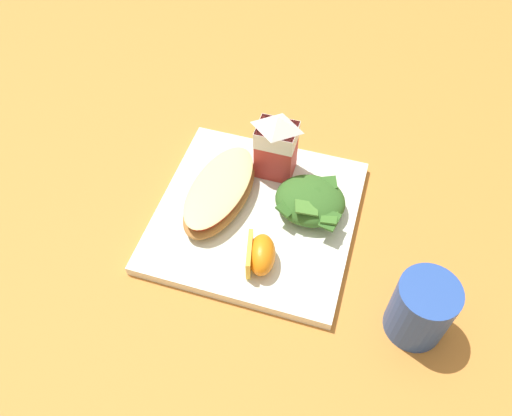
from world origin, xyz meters
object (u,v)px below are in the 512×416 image
object	(u,v)px
orange_wedge_front	(260,255)
drinking_blue_cup	(421,309)
milk_carton	(276,143)
green_salad_pile	(310,201)
cheesy_pizza_bread	(220,192)
white_plate	(256,215)

from	to	relation	value
orange_wedge_front	drinking_blue_cup	size ratio (longest dim) A/B	0.72
milk_carton	green_salad_pile	bearing A→B (deg)	-40.66
orange_wedge_front	drinking_blue_cup	bearing A→B (deg)	-6.52
cheesy_pizza_bread	drinking_blue_cup	distance (m)	0.31
green_salad_pile	milk_carton	bearing A→B (deg)	139.34
cheesy_pizza_bread	drinking_blue_cup	world-z (taller)	drinking_blue_cup
white_plate	green_salad_pile	world-z (taller)	green_salad_pile
white_plate	cheesy_pizza_bread	bearing A→B (deg)	173.52
cheesy_pizza_bread	orange_wedge_front	size ratio (longest dim) A/B	2.68
orange_wedge_front	white_plate	bearing A→B (deg)	110.75
cheesy_pizza_bread	orange_wedge_front	world-z (taller)	orange_wedge_front
white_plate	drinking_blue_cup	size ratio (longest dim) A/B	3.03
white_plate	green_salad_pile	distance (m)	0.08
green_salad_pile	drinking_blue_cup	xyz separation A→B (m)	(0.17, -0.13, 0.01)
drinking_blue_cup	white_plate	bearing A→B (deg)	156.65
white_plate	cheesy_pizza_bread	distance (m)	0.06
milk_carton	orange_wedge_front	xyz separation A→B (m)	(0.02, -0.16, -0.04)
white_plate	milk_carton	xyz separation A→B (m)	(0.01, 0.09, 0.07)
cheesy_pizza_bread	milk_carton	distance (m)	0.11
green_salad_pile	milk_carton	world-z (taller)	milk_carton
white_plate	milk_carton	distance (m)	0.11
green_salad_pile	drinking_blue_cup	distance (m)	0.21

